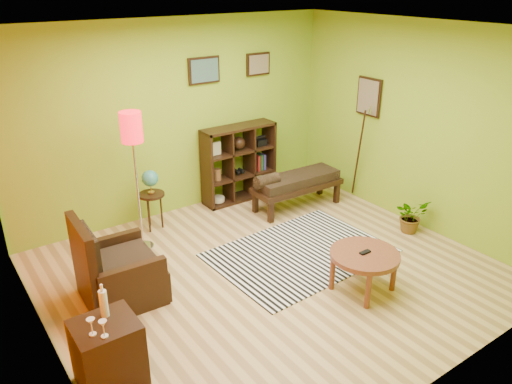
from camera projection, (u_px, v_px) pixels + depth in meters
ground at (270, 272)px, 6.02m from camera, size 5.00×5.00×0.00m
room_shell at (265, 129)px, 5.27m from camera, size 5.04×4.54×2.82m
zebra_rug at (300, 253)px, 6.43m from camera, size 2.25×1.63×0.01m
coffee_table at (364, 258)px, 5.54m from camera, size 0.77×0.77×0.50m
armchair at (116, 275)px, 5.42m from camera, size 0.86×0.87×1.00m
side_cabinet at (108, 353)px, 4.28m from camera, size 0.53×0.48×0.94m
floor_lamp at (133, 140)px, 5.98m from camera, size 0.28×0.28×1.82m
globe_table at (151, 185)px, 6.81m from camera, size 0.36×0.36×0.87m
cube_shelf at (240, 163)px, 7.79m from camera, size 1.20×0.35×1.20m
bench at (295, 182)px, 7.53m from camera, size 1.46×0.56×0.66m
potted_plant at (411, 219)px, 6.92m from camera, size 0.51×0.55×0.38m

